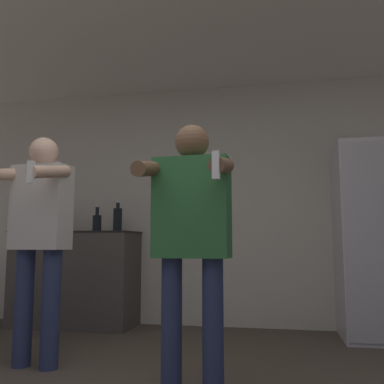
# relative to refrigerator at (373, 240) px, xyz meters

# --- Properties ---
(wall_back) EXTENTS (7.00, 0.06, 2.55)m
(wall_back) POSITION_rel_refrigerator_xyz_m (-1.49, 0.37, 0.40)
(wall_back) COLOR beige
(wall_back) RESTS_ON ground_plane
(ceiling_slab) EXTENTS (7.00, 3.34, 0.05)m
(ceiling_slab) POSITION_rel_refrigerator_xyz_m (-1.49, -1.07, 1.70)
(ceiling_slab) COLOR silver
(ceiling_slab) RESTS_ON wall_back
(refrigerator) EXTENTS (0.61, 0.70, 1.76)m
(refrigerator) POSITION_rel_refrigerator_xyz_m (0.00, 0.00, 0.00)
(refrigerator) COLOR silver
(refrigerator) RESTS_ON ground_plane
(counter) EXTENTS (1.29, 0.57, 0.97)m
(counter) POSITION_rel_refrigerator_xyz_m (-2.93, 0.07, -0.39)
(counter) COLOR #47423D
(counter) RESTS_ON ground_plane
(bottle_tall_gin) EXTENTS (0.10, 0.10, 0.35)m
(bottle_tall_gin) POSITION_rel_refrigerator_xyz_m (-3.16, 0.05, 0.22)
(bottle_tall_gin) COLOR silver
(bottle_tall_gin) RESTS_ON counter
(bottle_short_whiskey) EXTENTS (0.09, 0.09, 0.28)m
(bottle_short_whiskey) POSITION_rel_refrigerator_xyz_m (-2.70, 0.05, 0.20)
(bottle_short_whiskey) COLOR black
(bottle_short_whiskey) RESTS_ON counter
(bottle_dark_rum) EXTENTS (0.09, 0.09, 0.36)m
(bottle_dark_rum) POSITION_rel_refrigerator_xyz_m (-3.38, 0.05, 0.23)
(bottle_dark_rum) COLOR #194723
(bottle_dark_rum) RESTS_ON counter
(bottle_red_label) EXTENTS (0.09, 0.09, 0.33)m
(bottle_red_label) POSITION_rel_refrigerator_xyz_m (-2.47, 0.05, 0.23)
(bottle_red_label) COLOR black
(bottle_red_label) RESTS_ON counter
(bottle_brown_liquor) EXTENTS (0.06, 0.06, 0.26)m
(bottle_brown_liquor) POSITION_rel_refrigerator_xyz_m (-3.02, 0.05, 0.19)
(bottle_brown_liquor) COLOR maroon
(bottle_brown_liquor) RESTS_ON counter
(person_woman_foreground) EXTENTS (0.51, 0.47, 1.53)m
(person_woman_foreground) POSITION_rel_refrigerator_xyz_m (-1.32, -1.77, 0.05)
(person_woman_foreground) COLOR navy
(person_woman_foreground) RESTS_ON ground_plane
(person_man_side) EXTENTS (0.50, 0.54, 1.61)m
(person_man_side) POSITION_rel_refrigerator_xyz_m (-2.50, -1.39, 0.07)
(person_man_side) COLOR navy
(person_man_side) RESTS_ON ground_plane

